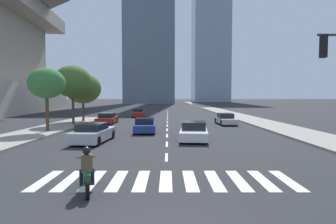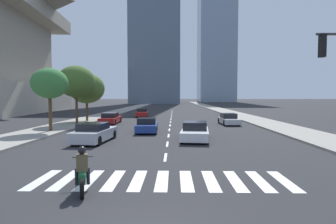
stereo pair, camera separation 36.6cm
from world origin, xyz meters
The scene contains 16 objects.
sidewalk_east centered at (11.11, 30.00, 0.07)m, with size 4.00×260.00×0.15m, color gray.
sidewalk_west centered at (-11.11, 30.00, 0.07)m, with size 4.00×260.00×0.15m, color gray.
crosswalk_near centered at (0.00, 4.79, 0.00)m, with size 9.45×2.64×0.01m.
lane_divider_center centered at (0.00, 32.79, 0.00)m, with size 0.14×50.00×0.01m.
motorcycle_lead centered at (-2.58, 3.59, 0.58)m, with size 0.92×2.07×1.49m.
sedan_white_0 centered at (1.95, 14.67, 0.59)m, with size 2.33×4.80×1.29m.
sedan_silver_1 centered at (6.55, 25.86, 0.57)m, with size 1.92×4.32×1.25m.
sedan_blue_2 centered at (-1.95, 19.10, 0.58)m, with size 1.98×4.63×1.25m.
sedan_silver_3 centered at (-5.04, 13.60, 0.61)m, with size 2.26×4.74×1.32m.
sedan_red_4 centered at (-4.51, 37.58, 0.62)m, with size 2.02×4.69×1.33m.
sedan_red_5 centered at (-6.93, 26.76, 0.58)m, with size 1.85×4.69×1.27m.
street_tree_nearest centered at (-10.31, 18.59, 4.25)m, with size 3.08×3.08×5.43m.
street_tree_second centered at (-10.31, 25.18, 4.77)m, with size 4.07×4.07×6.36m.
street_tree_third centered at (-10.31, 28.83, 4.13)m, with size 4.35×4.35×5.84m.
office_tower_left_skyline centered at (-8.17, 124.71, 42.52)m, with size 22.24×22.23×93.82m.
office_tower_center_skyline centered at (26.34, 171.51, 46.19)m, with size 21.12×27.53×102.15m.
Camera 1 is at (0.08, -5.47, 3.10)m, focal length 30.02 mm.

